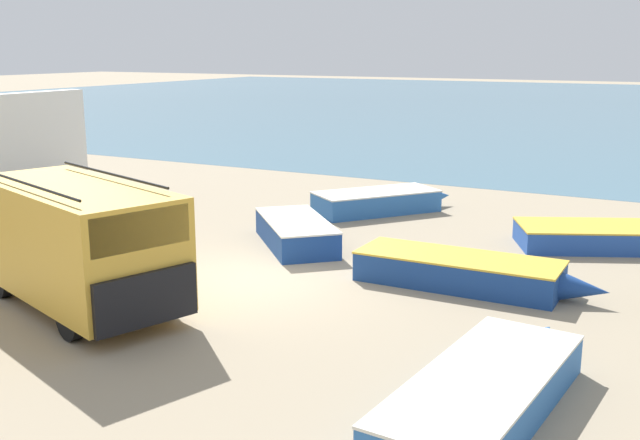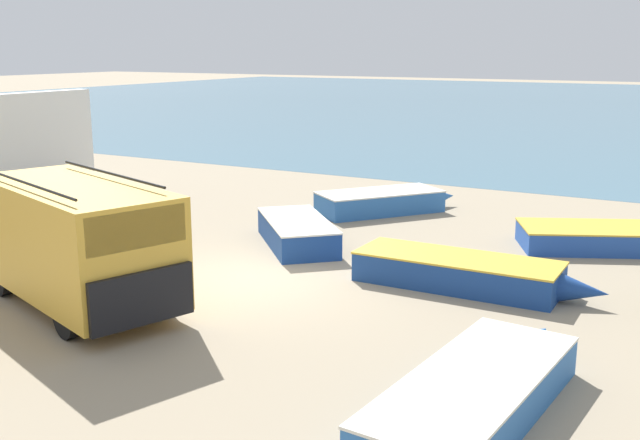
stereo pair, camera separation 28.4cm
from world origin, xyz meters
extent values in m
plane|color=gray|center=(0.00, 0.00, 0.00)|extent=(200.00, 200.00, 0.00)
cube|color=#477084|center=(0.00, 52.00, 0.00)|extent=(120.00, 80.00, 0.01)
cube|color=gold|center=(-1.90, -2.85, 1.26)|extent=(5.11, 3.41, 1.95)
cube|color=black|center=(0.38, -3.64, 0.72)|extent=(0.69, 1.75, 0.88)
cube|color=#1E232D|center=(0.31, -3.62, 1.84)|extent=(0.63, 1.66, 0.62)
cylinder|color=black|center=(-0.23, -2.52, 0.37)|extent=(0.77, 0.45, 0.74)
cylinder|color=black|center=(-0.79, -4.14, 0.37)|extent=(0.77, 0.45, 0.74)
cylinder|color=black|center=(-3.00, -1.56, 0.37)|extent=(0.77, 0.45, 0.74)
cylinder|color=black|center=(-3.56, -3.18, 0.37)|extent=(0.77, 0.45, 0.74)
cylinder|color=black|center=(-1.64, -2.12, 2.35)|extent=(3.67, 1.32, 0.05)
cylinder|color=black|center=(-2.15, -3.58, 2.35)|extent=(3.67, 1.32, 0.05)
cube|color=#234CA3|center=(5.80, 5.83, 0.25)|extent=(3.84, 2.98, 0.50)
cube|color=gold|center=(5.80, 5.83, 0.44)|extent=(0.83, 1.49, 0.05)
cube|color=gold|center=(5.80, 5.83, 0.52)|extent=(3.88, 3.00, 0.04)
cube|color=#2D66AD|center=(5.81, -3.56, 0.26)|extent=(1.81, 4.18, 0.53)
cone|color=#2D66AD|center=(6.03, -1.09, 0.26)|extent=(0.58, 0.94, 0.50)
cube|color=silver|center=(5.81, -3.56, 0.46)|extent=(1.34, 0.32, 0.05)
cube|color=silver|center=(5.81, -3.56, 0.55)|extent=(1.83, 4.22, 0.04)
cube|color=#2D66AD|center=(-0.31, 7.00, 0.29)|extent=(3.28, 3.67, 0.58)
cone|color=#2D66AD|center=(0.97, 8.70, 0.29)|extent=(0.90, 0.94, 0.55)
cube|color=silver|center=(-0.31, 7.00, 0.51)|extent=(1.20, 0.98, 0.05)
cube|color=silver|center=(-0.31, 7.00, 0.60)|extent=(3.31, 3.71, 0.04)
cube|color=navy|center=(3.85, 1.53, 0.28)|extent=(3.97, 1.41, 0.56)
cone|color=navy|center=(6.27, 1.54, 0.28)|extent=(0.87, 0.54, 0.54)
cube|color=gold|center=(3.85, 1.53, 0.50)|extent=(0.21, 1.29, 0.05)
cube|color=gold|center=(3.85, 1.53, 0.58)|extent=(4.01, 1.43, 0.04)
cube|color=#2D66AD|center=(-7.44, 0.06, 0.30)|extent=(3.41, 2.78, 0.60)
cube|color=gold|center=(-7.44, 0.06, 0.53)|extent=(0.83, 1.27, 0.05)
cube|color=gold|center=(-7.44, 0.06, 0.62)|extent=(3.44, 2.81, 0.04)
cube|color=navy|center=(-0.52, 2.70, 0.30)|extent=(3.13, 3.22, 0.60)
cone|color=navy|center=(-1.82, 4.10, 0.30)|extent=(0.88, 0.89, 0.57)
cube|color=silver|center=(-0.52, 2.70, 0.53)|extent=(1.06, 1.00, 0.05)
cube|color=silver|center=(-0.52, 2.70, 0.62)|extent=(3.16, 3.25, 0.04)
camera|label=1|loc=(8.08, -12.32, 4.62)|focal=42.00mm
camera|label=2|loc=(8.33, -12.19, 4.62)|focal=42.00mm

